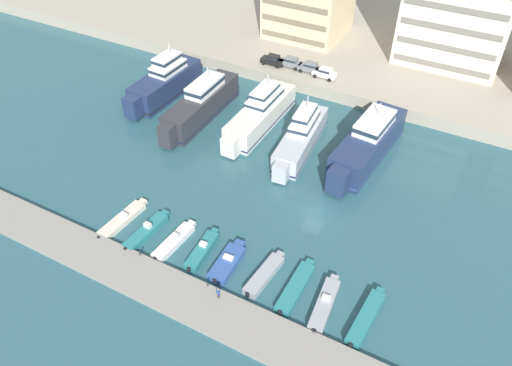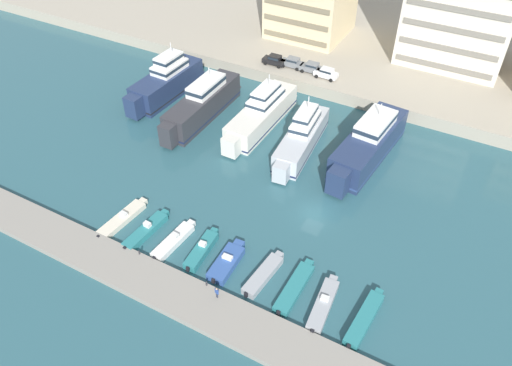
{
  "view_description": "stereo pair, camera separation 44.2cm",
  "coord_description": "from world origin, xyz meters",
  "px_view_note": "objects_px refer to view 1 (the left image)",
  "views": [
    {
      "loc": [
        14.97,
        -43.81,
        45.32
      ],
      "look_at": [
        -8.01,
        -0.87,
        2.5
      ],
      "focal_mm": 35.0,
      "sensor_mm": 36.0,
      "label": 1
    },
    {
      "loc": [
        15.36,
        -43.6,
        45.32
      ],
      "look_at": [
        -8.01,
        -0.87,
        2.5
      ],
      "focal_mm": 35.0,
      "sensor_mm": 36.0,
      "label": 2
    }
  ],
  "objects_px": {
    "motorboat_teal_center_left": "(203,250)",
    "yacht_charcoal_left": "(201,104)",
    "motorboat_blue_center": "(228,262)",
    "car_grey_mid_left": "(310,67)",
    "motorboat_grey_center_right": "(265,274)",
    "yacht_navy_center": "(367,143)",
    "motorboat_white_mid_left": "(174,241)",
    "yacht_ivory_mid_left": "(260,113)",
    "car_grey_left": "(291,62)",
    "yacht_navy_far_left": "(165,82)",
    "car_white_center_left": "(325,73)",
    "motorboat_teal_mid_right": "(296,287)",
    "yacht_silver_center_left": "(301,136)",
    "motorboat_teal_far_right": "(366,318)",
    "car_black_far_left": "(273,60)",
    "motorboat_teal_left": "(147,231)",
    "motorboat_cream_far_left": "(122,220)",
    "motorboat_grey_right": "(325,304)",
    "pedestrian_near_edge": "(218,292)"
  },
  "relations": [
    {
      "from": "motorboat_grey_right",
      "to": "yacht_silver_center_left",
      "type": "bearing_deg",
      "value": 119.64
    },
    {
      "from": "motorboat_grey_center_right",
      "to": "pedestrian_near_edge",
      "type": "bearing_deg",
      "value": -118.28
    },
    {
      "from": "motorboat_white_mid_left",
      "to": "car_black_far_left",
      "type": "height_order",
      "value": "car_black_far_left"
    },
    {
      "from": "yacht_ivory_mid_left",
      "to": "motorboat_cream_far_left",
      "type": "xyz_separation_m",
      "value": [
        -5.35,
        -27.21,
        -1.83
      ]
    },
    {
      "from": "motorboat_teal_far_right",
      "to": "car_grey_left",
      "type": "xyz_separation_m",
      "value": [
        -28.59,
        42.24,
        2.64
      ]
    },
    {
      "from": "motorboat_grey_center_right",
      "to": "car_black_far_left",
      "type": "xyz_separation_m",
      "value": [
        -19.89,
        41.45,
        2.69
      ]
    },
    {
      "from": "yacht_charcoal_left",
      "to": "motorboat_blue_center",
      "type": "xyz_separation_m",
      "value": [
        19.27,
        -24.39,
        -1.93
      ]
    },
    {
      "from": "yacht_navy_center",
      "to": "motorboat_blue_center",
      "type": "height_order",
      "value": "yacht_navy_center"
    },
    {
      "from": "motorboat_teal_far_right",
      "to": "motorboat_cream_far_left",
      "type": "bearing_deg",
      "value": -178.8
    },
    {
      "from": "motorboat_grey_center_right",
      "to": "car_white_center_left",
      "type": "height_order",
      "value": "car_white_center_left"
    },
    {
      "from": "motorboat_teal_left",
      "to": "car_grey_left",
      "type": "xyz_separation_m",
      "value": [
        -0.78,
        43.09,
        2.68
      ]
    },
    {
      "from": "motorboat_grey_right",
      "to": "car_grey_left",
      "type": "distance_m",
      "value": 49.13
    },
    {
      "from": "motorboat_grey_center_right",
      "to": "pedestrian_near_edge",
      "type": "xyz_separation_m",
      "value": [
        -2.84,
        -5.28,
        1.19
      ]
    },
    {
      "from": "car_grey_mid_left",
      "to": "motorboat_grey_center_right",
      "type": "bearing_deg",
      "value": -72.95
    },
    {
      "from": "motorboat_teal_far_right",
      "to": "car_white_center_left",
      "type": "bearing_deg",
      "value": 117.73
    },
    {
      "from": "motorboat_teal_left",
      "to": "car_grey_mid_left",
      "type": "distance_m",
      "value": 43.2
    },
    {
      "from": "yacht_navy_far_left",
      "to": "car_white_center_left",
      "type": "xyz_separation_m",
      "value": [
        22.9,
        14.9,
        0.54
      ]
    },
    {
      "from": "yacht_navy_far_left",
      "to": "motorboat_blue_center",
      "type": "height_order",
      "value": "yacht_navy_far_left"
    },
    {
      "from": "motorboat_grey_center_right",
      "to": "car_grey_left",
      "type": "height_order",
      "value": "car_grey_left"
    },
    {
      "from": "car_grey_mid_left",
      "to": "motorboat_white_mid_left",
      "type": "bearing_deg",
      "value": -88.7
    },
    {
      "from": "motorboat_teal_mid_right",
      "to": "yacht_silver_center_left",
      "type": "bearing_deg",
      "value": 113.26
    },
    {
      "from": "motorboat_cream_far_left",
      "to": "yacht_silver_center_left",
      "type": "bearing_deg",
      "value": 61.41
    },
    {
      "from": "yacht_charcoal_left",
      "to": "car_white_center_left",
      "type": "xyz_separation_m",
      "value": [
        13.9,
        17.58,
        0.72
      ]
    },
    {
      "from": "yacht_charcoal_left",
      "to": "car_white_center_left",
      "type": "bearing_deg",
      "value": 51.66
    },
    {
      "from": "motorboat_teal_center_left",
      "to": "yacht_charcoal_left",
      "type": "bearing_deg",
      "value": 122.98
    },
    {
      "from": "motorboat_white_mid_left",
      "to": "car_black_far_left",
      "type": "xyz_separation_m",
      "value": [
        -7.95,
        42.09,
        2.73
      ]
    },
    {
      "from": "motorboat_teal_center_left",
      "to": "pedestrian_near_edge",
      "type": "relative_size",
      "value": 4.51
    },
    {
      "from": "yacht_ivory_mid_left",
      "to": "car_white_center_left",
      "type": "xyz_separation_m",
      "value": [
        4.57,
        15.02,
        0.94
      ]
    },
    {
      "from": "motorboat_teal_far_right",
      "to": "car_black_far_left",
      "type": "relative_size",
      "value": 2.0
    },
    {
      "from": "car_black_far_left",
      "to": "car_grey_left",
      "type": "relative_size",
      "value": 0.99
    },
    {
      "from": "car_black_far_left",
      "to": "motorboat_teal_mid_right",
      "type": "bearing_deg",
      "value": -60.15
    },
    {
      "from": "yacht_navy_center",
      "to": "motorboat_white_mid_left",
      "type": "height_order",
      "value": "yacht_navy_center"
    },
    {
      "from": "yacht_navy_center",
      "to": "motorboat_teal_left",
      "type": "distance_m",
      "value": 33.15
    },
    {
      "from": "motorboat_white_mid_left",
      "to": "motorboat_grey_right",
      "type": "xyz_separation_m",
      "value": [
        19.44,
        0.11,
        0.11
      ]
    },
    {
      "from": "motorboat_teal_far_right",
      "to": "motorboat_teal_mid_right",
      "type": "bearing_deg",
      "value": 178.41
    },
    {
      "from": "motorboat_white_mid_left",
      "to": "yacht_ivory_mid_left",
      "type": "bearing_deg",
      "value": 95.38
    },
    {
      "from": "yacht_charcoal_left",
      "to": "motorboat_teal_left",
      "type": "relative_size",
      "value": 2.54
    },
    {
      "from": "yacht_ivory_mid_left",
      "to": "motorboat_teal_far_right",
      "type": "bearing_deg",
      "value": -45.13
    },
    {
      "from": "yacht_silver_center_left",
      "to": "motorboat_white_mid_left",
      "type": "distance_m",
      "value": 25.23
    },
    {
      "from": "motorboat_white_mid_left",
      "to": "car_black_far_left",
      "type": "bearing_deg",
      "value": 100.7
    },
    {
      "from": "motorboat_teal_left",
      "to": "motorboat_grey_right",
      "type": "height_order",
      "value": "motorboat_teal_left"
    },
    {
      "from": "yacht_ivory_mid_left",
      "to": "motorboat_teal_far_right",
      "type": "distance_m",
      "value": 37.49
    },
    {
      "from": "motorboat_grey_center_right",
      "to": "motorboat_teal_far_right",
      "type": "distance_m",
      "value": 11.93
    },
    {
      "from": "car_grey_left",
      "to": "car_white_center_left",
      "type": "distance_m",
      "value": 6.77
    },
    {
      "from": "motorboat_blue_center",
      "to": "yacht_navy_far_left",
      "type": "bearing_deg",
      "value": 136.25
    },
    {
      "from": "car_grey_mid_left",
      "to": "car_grey_left",
      "type": "bearing_deg",
      "value": 178.83
    },
    {
      "from": "yacht_navy_center",
      "to": "motorboat_cream_far_left",
      "type": "distance_m",
      "value": 35.41
    },
    {
      "from": "yacht_ivory_mid_left",
      "to": "motorboat_blue_center",
      "type": "height_order",
      "value": "yacht_ivory_mid_left"
    },
    {
      "from": "motorboat_blue_center",
      "to": "car_white_center_left",
      "type": "distance_m",
      "value": 42.39
    },
    {
      "from": "yacht_navy_center",
      "to": "car_white_center_left",
      "type": "bearing_deg",
      "value": 130.2
    }
  ]
}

